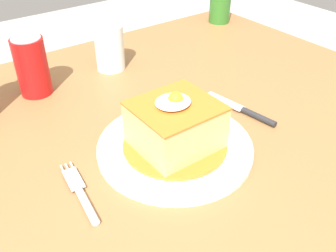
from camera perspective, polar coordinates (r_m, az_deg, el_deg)
dining_table at (r=0.73m, az=-1.98°, el=-9.10°), size 1.24×0.99×0.72m
main_plate at (r=0.65m, az=1.05°, el=-3.06°), size 0.27×0.27×0.02m
sandwich_meal at (r=0.62m, az=1.08°, el=-0.07°), size 0.18×0.18×0.10m
fork at (r=0.58m, az=-12.80°, el=-10.24°), size 0.03×0.14×0.01m
knife at (r=0.76m, az=11.99°, el=2.04°), size 0.04×0.17×0.01m
soda_can at (r=0.84m, az=-19.80°, el=8.42°), size 0.07×0.07×0.12m
drinking_glass at (r=0.92m, az=-8.74°, el=11.15°), size 0.07×0.07×0.10m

